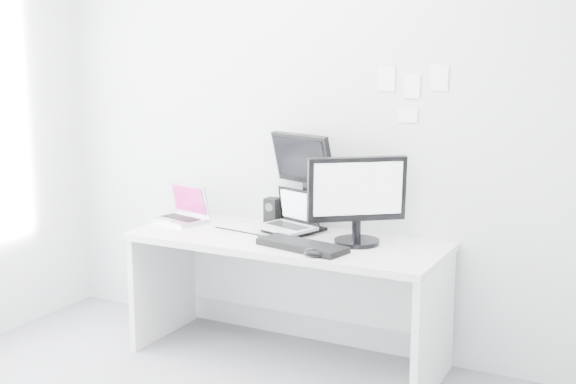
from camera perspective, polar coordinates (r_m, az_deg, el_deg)
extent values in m
plane|color=silver|center=(4.54, 1.93, 5.14)|extent=(3.60, 0.00, 3.60)
cube|color=silver|center=(4.44, -0.11, -8.01)|extent=(1.80, 0.70, 0.73)
cube|color=#BBBBC0|center=(4.76, -8.15, -0.78)|extent=(0.37, 0.32, 0.24)
cube|color=black|center=(4.65, -1.18, -1.44)|extent=(0.10, 0.10, 0.16)
cube|color=#A5A7AC|center=(4.42, -0.15, -1.46)|extent=(0.37, 0.33, 0.26)
cube|color=black|center=(4.48, 1.27, 0.87)|extent=(0.46, 0.29, 0.59)
cube|color=black|center=(4.17, 5.19, -0.54)|extent=(0.58, 0.53, 0.50)
cube|color=black|center=(4.11, 1.06, -4.02)|extent=(0.53, 0.28, 0.03)
ellipsoid|color=black|center=(3.95, 1.94, -4.55)|extent=(0.13, 0.09, 0.04)
cube|color=white|center=(4.34, 7.34, 8.37)|extent=(0.10, 0.00, 0.14)
cube|color=white|center=(4.30, 9.23, 7.76)|extent=(0.09, 0.00, 0.13)
cube|color=white|center=(4.25, 11.19, 8.34)|extent=(0.10, 0.00, 0.14)
cube|color=white|center=(4.31, 8.91, 5.65)|extent=(0.11, 0.00, 0.08)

